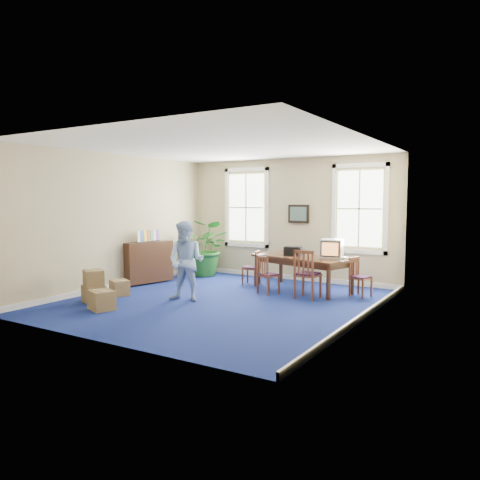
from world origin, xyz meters
The scene contains 25 objects.
floor centered at (0.00, 0.00, 0.00)m, with size 6.50×6.50×0.00m, color navy.
ceiling centered at (0.00, 0.00, 3.20)m, with size 6.50×6.50×0.00m, color white.
wall_back centered at (0.00, 3.25, 1.60)m, with size 6.50×6.50×0.00m, color tan.
wall_front centered at (0.00, -3.25, 1.60)m, with size 6.50×6.50×0.00m, color tan.
wall_left centered at (-3.00, 0.00, 1.60)m, with size 6.50×6.50×0.00m, color tan.
wall_right centered at (3.00, 0.00, 1.60)m, with size 6.50×6.50×0.00m, color tan.
baseboard_back centered at (0.00, 3.22, 0.06)m, with size 6.00×0.04×0.12m, color white.
baseboard_left centered at (-2.97, 0.00, 0.06)m, with size 0.04×6.50×0.12m, color white.
baseboard_right centered at (2.97, 0.00, 0.06)m, with size 0.04×6.50×0.12m, color white.
window_left centered at (-1.30, 3.23, 1.90)m, with size 1.40×0.12×2.20m, color white, non-canonical shape.
window_right centered at (1.90, 3.23, 1.90)m, with size 1.40×0.12×2.20m, color white, non-canonical shape.
wall_picture centered at (0.30, 3.20, 1.75)m, with size 0.58×0.06×0.48m, color black, non-canonical shape.
conference_table centered at (0.94, 2.03, 0.40)m, with size 2.35×1.07×0.80m, color #3E2415, non-canonical shape.
crt_tv centered at (1.64, 2.08, 1.01)m, with size 0.47×0.51×0.43m, color #B7B7BC, non-canonical shape.
game_console centered at (1.96, 2.03, 0.83)m, with size 0.15×0.19×0.05m, color white.
equipment_bag centered at (0.68, 2.08, 0.90)m, with size 0.41×0.27×0.20m, color black.
chair_near_left centered at (0.46, 1.23, 0.44)m, with size 0.39×0.39×0.87m, color brown, non-canonical shape.
chair_near_right centered at (1.43, 1.23, 0.53)m, with size 0.48×0.48×1.06m, color brown, non-canonical shape.
chair_end_left centered at (-0.44, 2.03, 0.43)m, with size 0.38×0.38×0.85m, color brown, non-canonical shape.
chair_end_right centered at (2.33, 2.03, 0.43)m, with size 0.38×0.38×0.86m, color brown, non-canonical shape.
man centered at (-0.65, -0.33, 0.84)m, with size 0.82×0.63×1.68m, color #99B6E5.
credenza centered at (-2.75, 0.80, 0.51)m, with size 0.37×1.30×1.02m, color #3E2415.
brochure_rack centered at (-2.73, 0.80, 1.18)m, with size 0.12×0.70×0.31m, color #99999E, non-canonical shape.
potted_plant centered at (-2.21, 2.56, 0.78)m, with size 1.40×1.22×1.56m, color #1C5B1D.
cardboard_boxes centered at (-2.01, -1.36, 0.36)m, with size 1.25×1.25×0.71m, color olive, non-canonical shape.
Camera 1 is at (5.36, -8.00, 2.13)m, focal length 35.00 mm.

